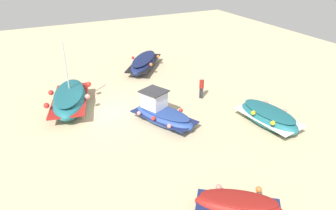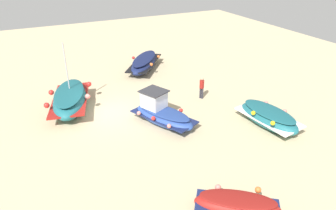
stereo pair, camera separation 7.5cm
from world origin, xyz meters
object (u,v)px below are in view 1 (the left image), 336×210
at_px(fishing_boat_0, 144,63).
at_px(fishing_boat_4, 268,117).
at_px(fishing_boat_2, 70,99).
at_px(fishing_boat_3, 238,205).
at_px(person_walking, 202,86).
at_px(fishing_boat_1, 162,114).

xyz_separation_m(fishing_boat_0, fishing_boat_4, (-12.49, -3.05, -0.02)).
xyz_separation_m(fishing_boat_2, fishing_boat_4, (-7.60, -10.44, -0.14)).
height_order(fishing_boat_3, person_walking, person_walking).
bearing_deg(fishing_boat_0, person_walking, 49.26).
relative_size(fishing_boat_2, fishing_boat_3, 1.61).
distance_m(fishing_boat_0, fishing_boat_1, 9.74).
xyz_separation_m(fishing_boat_1, fishing_boat_3, (-8.18, 0.47, -0.17)).
distance_m(fishing_boat_1, fishing_boat_4, 6.51).
height_order(fishing_boat_1, fishing_boat_3, fishing_boat_1).
relative_size(fishing_boat_0, person_walking, 3.32).
bearing_deg(fishing_boat_0, fishing_boat_1, 22.48).
distance_m(fishing_boat_2, fishing_boat_4, 12.91).
xyz_separation_m(fishing_boat_1, fishing_boat_4, (-3.12, -5.71, -0.09)).
height_order(fishing_boat_0, person_walking, person_walking).
height_order(fishing_boat_0, fishing_boat_1, fishing_boat_1).
height_order(fishing_boat_0, fishing_boat_4, fishing_boat_0).
bearing_deg(fishing_boat_2, fishing_boat_4, 70.32).
distance_m(fishing_boat_1, person_walking, 4.55).
xyz_separation_m(fishing_boat_2, fishing_boat_3, (-12.66, -4.26, -0.22)).
xyz_separation_m(fishing_boat_0, fishing_boat_2, (-4.89, 7.39, 0.12)).
height_order(fishing_boat_0, fishing_boat_3, fishing_boat_0).
distance_m(fishing_boat_4, person_walking, 5.39).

